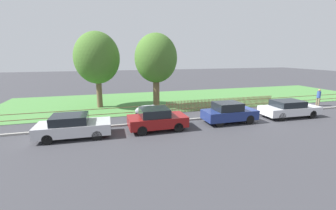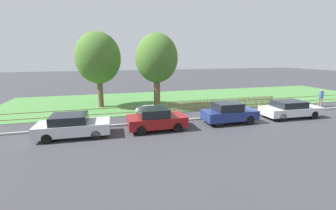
{
  "view_description": "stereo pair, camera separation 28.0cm",
  "coord_description": "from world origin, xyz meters",
  "px_view_note": "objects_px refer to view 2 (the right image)",
  "views": [
    {
      "loc": [
        -10.25,
        -15.08,
        4.8
      ],
      "look_at": [
        -5.61,
        0.91,
        1.1
      ],
      "focal_mm": 24.0,
      "sensor_mm": 36.0,
      "label": 1
    },
    {
      "loc": [
        -9.98,
        -15.16,
        4.8
      ],
      "look_at": [
        -5.61,
        0.91,
        1.1
      ],
      "focal_mm": 24.0,
      "sensor_mm": 36.0,
      "label": 2
    }
  ],
  "objects_px": {
    "covered_motorcycle": "(148,110)",
    "tree_nearest_kerb": "(98,58)",
    "pedestrian_near_fence": "(321,97)",
    "tree_behind_motorcycle": "(157,59)",
    "parked_car_silver_hatchback": "(73,125)",
    "parked_car_red_compact": "(290,109)",
    "parked_car_navy_estate": "(229,113)",
    "parked_car_black_saloon": "(156,119)"
  },
  "relations": [
    {
      "from": "parked_car_red_compact",
      "to": "pedestrian_near_fence",
      "type": "relative_size",
      "value": 2.8
    },
    {
      "from": "parked_car_silver_hatchback",
      "to": "covered_motorcycle",
      "type": "relative_size",
      "value": 2.17
    },
    {
      "from": "parked_car_red_compact",
      "to": "pedestrian_near_fence",
      "type": "bearing_deg",
      "value": 24.12
    },
    {
      "from": "parked_car_navy_estate",
      "to": "pedestrian_near_fence",
      "type": "bearing_deg",
      "value": 12.49
    },
    {
      "from": "parked_car_navy_estate",
      "to": "parked_car_silver_hatchback",
      "type": "bearing_deg",
      "value": -179.63
    },
    {
      "from": "parked_car_red_compact",
      "to": "tree_nearest_kerb",
      "type": "relative_size",
      "value": 0.67
    },
    {
      "from": "covered_motorcycle",
      "to": "parked_car_navy_estate",
      "type": "bearing_deg",
      "value": -23.1
    },
    {
      "from": "covered_motorcycle",
      "to": "parked_car_black_saloon",
      "type": "bearing_deg",
      "value": -85.97
    },
    {
      "from": "tree_behind_motorcycle",
      "to": "parked_car_red_compact",
      "type": "bearing_deg",
      "value": -32.32
    },
    {
      "from": "parked_car_red_compact",
      "to": "covered_motorcycle",
      "type": "bearing_deg",
      "value": 167.52
    },
    {
      "from": "parked_car_navy_estate",
      "to": "parked_car_red_compact",
      "type": "bearing_deg",
      "value": 0.57
    },
    {
      "from": "tree_nearest_kerb",
      "to": "pedestrian_near_fence",
      "type": "xyz_separation_m",
      "value": [
        20.21,
        -5.33,
        -3.61
      ]
    },
    {
      "from": "parked_car_silver_hatchback",
      "to": "parked_car_navy_estate",
      "type": "height_order",
      "value": "parked_car_navy_estate"
    },
    {
      "from": "parked_car_silver_hatchback",
      "to": "parked_car_red_compact",
      "type": "relative_size",
      "value": 0.92
    },
    {
      "from": "tree_behind_motorcycle",
      "to": "covered_motorcycle",
      "type": "bearing_deg",
      "value": -113.77
    },
    {
      "from": "parked_car_black_saloon",
      "to": "parked_car_navy_estate",
      "type": "bearing_deg",
      "value": 0.42
    },
    {
      "from": "tree_nearest_kerb",
      "to": "tree_behind_motorcycle",
      "type": "xyz_separation_m",
      "value": [
        5.04,
        -1.82,
        -0.04
      ]
    },
    {
      "from": "parked_car_silver_hatchback",
      "to": "parked_car_navy_estate",
      "type": "relative_size",
      "value": 1.1
    },
    {
      "from": "tree_nearest_kerb",
      "to": "pedestrian_near_fence",
      "type": "relative_size",
      "value": 4.19
    },
    {
      "from": "tree_nearest_kerb",
      "to": "tree_behind_motorcycle",
      "type": "bearing_deg",
      "value": -19.88
    },
    {
      "from": "covered_motorcycle",
      "to": "pedestrian_near_fence",
      "type": "relative_size",
      "value": 1.19
    },
    {
      "from": "covered_motorcycle",
      "to": "tree_behind_motorcycle",
      "type": "height_order",
      "value": "tree_behind_motorcycle"
    },
    {
      "from": "parked_car_red_compact",
      "to": "covered_motorcycle",
      "type": "height_order",
      "value": "parked_car_red_compact"
    },
    {
      "from": "covered_motorcycle",
      "to": "tree_nearest_kerb",
      "type": "relative_size",
      "value": 0.28
    },
    {
      "from": "parked_car_silver_hatchback",
      "to": "tree_behind_motorcycle",
      "type": "height_order",
      "value": "tree_behind_motorcycle"
    },
    {
      "from": "parked_car_silver_hatchback",
      "to": "parked_car_black_saloon",
      "type": "distance_m",
      "value": 5.09
    },
    {
      "from": "pedestrian_near_fence",
      "to": "covered_motorcycle",
      "type": "bearing_deg",
      "value": -88.43
    },
    {
      "from": "parked_car_navy_estate",
      "to": "pedestrian_near_fence",
      "type": "height_order",
      "value": "pedestrian_near_fence"
    },
    {
      "from": "covered_motorcycle",
      "to": "tree_nearest_kerb",
      "type": "xyz_separation_m",
      "value": [
        -3.6,
        5.07,
        3.91
      ]
    },
    {
      "from": "parked_car_navy_estate",
      "to": "tree_behind_motorcycle",
      "type": "relative_size",
      "value": 0.57
    },
    {
      "from": "covered_motorcycle",
      "to": "tree_behind_motorcycle",
      "type": "xyz_separation_m",
      "value": [
        1.43,
        3.25,
        3.87
      ]
    },
    {
      "from": "parked_car_navy_estate",
      "to": "tree_nearest_kerb",
      "type": "height_order",
      "value": "tree_nearest_kerb"
    },
    {
      "from": "parked_car_navy_estate",
      "to": "tree_nearest_kerb",
      "type": "xyz_separation_m",
      "value": [
        -9.01,
        7.8,
        3.78
      ]
    },
    {
      "from": "parked_car_black_saloon",
      "to": "tree_behind_motorcycle",
      "type": "height_order",
      "value": "tree_behind_motorcycle"
    },
    {
      "from": "parked_car_silver_hatchback",
      "to": "tree_nearest_kerb",
      "type": "xyz_separation_m",
      "value": [
        1.47,
        7.86,
        3.85
      ]
    },
    {
      "from": "parked_car_silver_hatchback",
      "to": "tree_behind_motorcycle",
      "type": "bearing_deg",
      "value": 44.21
    },
    {
      "from": "pedestrian_near_fence",
      "to": "parked_car_navy_estate",
      "type": "bearing_deg",
      "value": -75.1
    },
    {
      "from": "tree_nearest_kerb",
      "to": "parked_car_navy_estate",
      "type": "bearing_deg",
      "value": -40.9
    },
    {
      "from": "parked_car_navy_estate",
      "to": "parked_car_red_compact",
      "type": "xyz_separation_m",
      "value": [
        5.41,
        0.05,
        -0.07
      ]
    },
    {
      "from": "covered_motorcycle",
      "to": "pedestrian_near_fence",
      "type": "distance_m",
      "value": 16.61
    },
    {
      "from": "parked_car_silver_hatchback",
      "to": "parked_car_navy_estate",
      "type": "bearing_deg",
      "value": 1.65
    },
    {
      "from": "covered_motorcycle",
      "to": "tree_nearest_kerb",
      "type": "bearing_deg",
      "value": 129.12
    }
  ]
}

